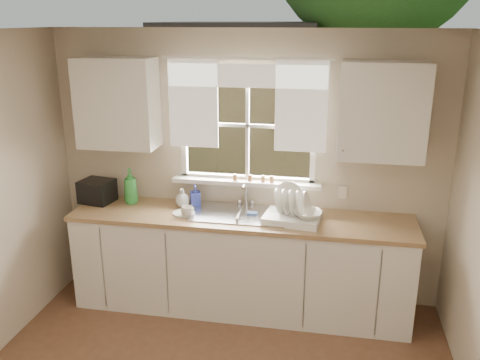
% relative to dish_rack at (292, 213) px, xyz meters
% --- Properties ---
extents(room_walls, '(3.62, 4.02, 2.50)m').
position_rel_dish_rack_xyz_m(room_walls, '(-0.46, -1.71, 0.25)').
color(room_walls, beige).
rests_on(room_walls, ground).
extents(ceiling, '(3.60, 4.00, 0.02)m').
position_rel_dish_rack_xyz_m(ceiling, '(-0.46, -1.64, 1.52)').
color(ceiling, silver).
rests_on(ceiling, room_walls).
extents(window, '(1.38, 0.16, 1.06)m').
position_rel_dish_rack_xyz_m(window, '(-0.46, 0.36, 0.50)').
color(window, white).
rests_on(window, room_walls).
extents(curtains, '(1.50, 0.03, 0.81)m').
position_rel_dish_rack_xyz_m(curtains, '(-0.46, 0.31, 0.95)').
color(curtains, white).
rests_on(curtains, room_walls).
extents(base_cabinets, '(3.00, 0.62, 0.87)m').
position_rel_dish_rack_xyz_m(base_cabinets, '(-0.46, 0.04, -0.55)').
color(base_cabinets, silver).
rests_on(base_cabinets, ground).
extents(countertop, '(3.04, 0.65, 0.04)m').
position_rel_dish_rack_xyz_m(countertop, '(-0.46, 0.04, -0.09)').
color(countertop, '#98754C').
rests_on(countertop, base_cabinets).
extents(upper_cabinet_left, '(0.70, 0.33, 0.80)m').
position_rel_dish_rack_xyz_m(upper_cabinet_left, '(-1.61, 0.18, 0.87)').
color(upper_cabinet_left, silver).
rests_on(upper_cabinet_left, room_walls).
extents(upper_cabinet_right, '(0.70, 0.33, 0.80)m').
position_rel_dish_rack_xyz_m(upper_cabinet_right, '(0.69, 0.18, 0.87)').
color(upper_cabinet_right, silver).
rests_on(upper_cabinet_right, room_walls).
extents(wall_outlet, '(0.08, 0.01, 0.12)m').
position_rel_dish_rack_xyz_m(wall_outlet, '(0.42, 0.34, 0.10)').
color(wall_outlet, beige).
rests_on(wall_outlet, room_walls).
extents(sill_jars, '(0.38, 0.04, 0.06)m').
position_rel_dish_rack_xyz_m(sill_jars, '(-0.37, 0.30, 0.20)').
color(sill_jars, brown).
rests_on(sill_jars, window).
extents(sink, '(0.88, 0.52, 0.40)m').
position_rel_dish_rack_xyz_m(sink, '(-0.46, 0.07, -0.15)').
color(sink, '#B7B7BC').
rests_on(sink, countertop).
extents(dish_rack, '(0.51, 0.41, 0.31)m').
position_rel_dish_rack_xyz_m(dish_rack, '(0.00, 0.00, 0.00)').
color(dish_rack, white).
rests_on(dish_rack, countertop).
extents(bowl, '(0.27, 0.27, 0.06)m').
position_rel_dish_rack_xyz_m(bowl, '(0.13, -0.05, 0.02)').
color(bowl, silver).
rests_on(bowl, dish_rack).
extents(soap_bottle_a, '(0.14, 0.14, 0.33)m').
position_rel_dish_rack_xyz_m(soap_bottle_a, '(-1.53, 0.17, 0.09)').
color(soap_bottle_a, green).
rests_on(soap_bottle_a, countertop).
extents(soap_bottle_b, '(0.12, 0.12, 0.20)m').
position_rel_dish_rack_xyz_m(soap_bottle_b, '(-0.92, 0.21, 0.03)').
color(soap_bottle_b, '#2F40B3').
rests_on(soap_bottle_b, countertop).
extents(soap_bottle_c, '(0.16, 0.16, 0.17)m').
position_rel_dish_rack_xyz_m(soap_bottle_c, '(-1.03, 0.17, 0.01)').
color(soap_bottle_c, beige).
rests_on(soap_bottle_c, countertop).
extents(saucer, '(0.20, 0.20, 0.01)m').
position_rel_dish_rack_xyz_m(saucer, '(-0.96, -0.01, -0.07)').
color(saucer, silver).
rests_on(saucer, countertop).
extents(cup, '(0.11, 0.11, 0.09)m').
position_rel_dish_rack_xyz_m(cup, '(-0.92, -0.06, -0.03)').
color(cup, silver).
rests_on(cup, countertop).
extents(black_appliance, '(0.33, 0.30, 0.21)m').
position_rel_dish_rack_xyz_m(black_appliance, '(-1.86, 0.15, 0.03)').
color(black_appliance, black).
rests_on(black_appliance, countertop).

